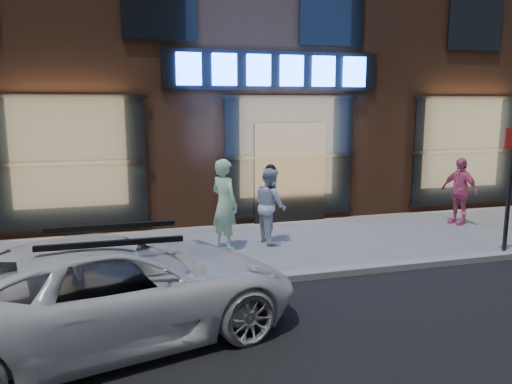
% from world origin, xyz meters
% --- Properties ---
extents(ground, '(90.00, 90.00, 0.00)m').
position_xyz_m(ground, '(0.00, 0.00, 0.00)').
color(ground, slate).
rests_on(ground, ground).
extents(curb, '(60.00, 0.25, 0.12)m').
position_xyz_m(curb, '(0.00, 0.00, 0.06)').
color(curb, gray).
rests_on(curb, ground).
extents(storefront_building, '(30.20, 8.28, 10.30)m').
position_xyz_m(storefront_building, '(-0.00, 7.99, 5.15)').
color(storefront_building, '#54301E').
rests_on(storefront_building, ground).
extents(man_bowtie, '(0.70, 0.78, 1.80)m').
position_xyz_m(man_bowtie, '(-2.02, 2.06, 0.90)').
color(man_bowtie, '#B5EEC7').
rests_on(man_bowtie, ground).
extents(man_cap, '(0.68, 0.82, 1.57)m').
position_xyz_m(man_cap, '(-1.01, 2.27, 0.79)').
color(man_cap, white).
rests_on(man_cap, ground).
extents(passerby, '(0.66, 1.01, 1.59)m').
position_xyz_m(passerby, '(3.82, 2.61, 0.80)').
color(passerby, '#EC618D').
rests_on(passerby, ground).
extents(white_suv, '(4.98, 3.21, 1.28)m').
position_xyz_m(white_suv, '(-4.14, -1.36, 0.64)').
color(white_suv, silver).
rests_on(white_suv, ground).
extents(sign_post, '(0.39, 0.08, 2.44)m').
position_xyz_m(sign_post, '(2.93, 0.10, 1.48)').
color(sign_post, '#262628').
rests_on(sign_post, ground).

